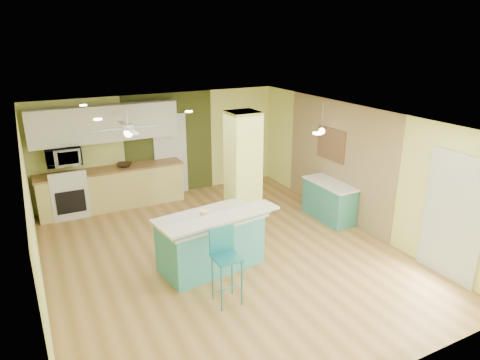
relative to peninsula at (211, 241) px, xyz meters
name	(u,v)px	position (x,y,z in m)	size (l,w,h in m)	color
floor	(224,255)	(0.37, 0.28, -0.50)	(6.00, 7.00, 0.01)	olive
ceiling	(222,119)	(0.37, 0.28, 2.01)	(6.00, 7.00, 0.01)	white
wall_back	(162,145)	(0.37, 3.79, 0.75)	(6.00, 0.01, 2.50)	#E3EA7D
wall_front	(366,296)	(0.37, -3.22, 0.75)	(6.00, 0.01, 2.50)	#E3EA7D
wall_left	(33,225)	(-2.64, 0.28, 0.75)	(0.01, 7.00, 2.50)	#E3EA7D
wall_right	(357,167)	(3.37, 0.28, 0.75)	(0.01, 7.00, 2.50)	#E3EA7D
wood_panel	(337,160)	(3.35, 0.88, 0.75)	(0.02, 3.40, 2.50)	#88704D
olive_accent	(170,145)	(0.57, 3.77, 0.75)	(2.20, 0.02, 2.50)	#3E461C
interior_door	(171,155)	(0.57, 3.74, 0.50)	(0.82, 0.05, 2.00)	white
french_door	(453,217)	(3.34, -2.02, 0.55)	(0.04, 1.08, 2.10)	silver
column	(243,177)	(1.02, 0.78, 0.75)	(0.55, 0.55, 2.50)	#CDD362
kitchen_run	(113,188)	(-0.93, 3.48, -0.03)	(3.25, 0.63, 0.94)	#D8C871
stove	(69,195)	(-1.88, 3.47, -0.04)	(0.76, 0.66, 1.08)	silver
upper_cabinets	(105,123)	(-0.93, 3.60, 1.45)	(3.20, 0.34, 0.80)	white
microwave	(63,156)	(-1.88, 3.48, 0.85)	(0.70, 0.48, 0.39)	white
ceiling_fan	(128,128)	(-0.73, 2.28, 1.58)	(1.41, 1.41, 0.61)	silver
pendant_lamp	(322,131)	(3.02, 1.03, 1.38)	(0.14, 0.14, 0.69)	silver
wall_decor	(331,144)	(3.33, 1.08, 1.05)	(0.03, 0.90, 0.70)	brown
peninsula	(211,241)	(0.00, 0.00, 0.00)	(2.06, 1.32, 1.08)	teal
bar_stool	(225,254)	(-0.20, -0.97, 0.28)	(0.39, 0.39, 1.17)	teal
side_counter	(329,201)	(3.07, 0.70, -0.09)	(0.54, 1.28, 0.83)	teal
fruit_bowl	(124,165)	(-0.63, 3.47, 0.48)	(0.35, 0.35, 0.08)	#322114
canister	(204,216)	(-0.15, -0.10, 0.53)	(0.15, 0.15, 0.19)	yellow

